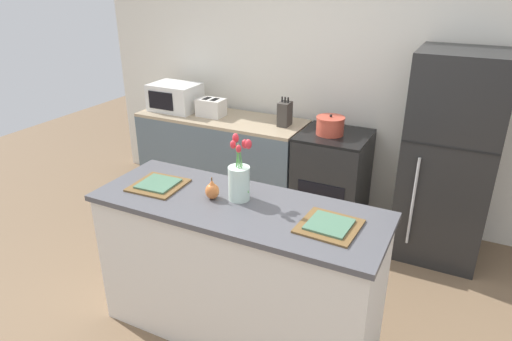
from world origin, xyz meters
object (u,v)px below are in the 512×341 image
object	(u,v)px
plate_setting_left	(158,185)
plate_setting_right	(329,225)
refrigerator	(449,159)
flower_vase	(239,180)
microwave	(175,97)
toaster	(211,107)
knife_block	(285,114)
cooking_pot	(330,126)
pear_figurine	(212,190)
stove_range	(331,181)

from	to	relation	value
plate_setting_left	plate_setting_right	size ratio (longest dim) A/B	1.00
refrigerator	flower_vase	world-z (taller)	refrigerator
plate_setting_left	plate_setting_right	bearing A→B (deg)	0.00
flower_vase	plate_setting_right	world-z (taller)	flower_vase
refrigerator	microwave	distance (m)	2.66
plate_setting_right	toaster	bearing A→B (deg)	137.49
refrigerator	knife_block	distance (m)	1.45
flower_vase	toaster	world-z (taller)	flower_vase
refrigerator	cooking_pot	xyz separation A→B (m)	(-0.99, -0.02, 0.14)
pear_figurine	plate_setting_left	size ratio (longest dim) A/B	0.43
pear_figurine	plate_setting_right	size ratio (longest dim) A/B	0.43
toaster	microwave	world-z (taller)	microwave
pear_figurine	knife_block	world-z (taller)	knife_block
pear_figurine	knife_block	xyz separation A→B (m)	(-0.22, 1.63, 0.02)
cooking_pot	microwave	bearing A→B (deg)	179.22
stove_range	plate_setting_left	bearing A→B (deg)	-112.75
plate_setting_left	toaster	bearing A→B (deg)	110.19
refrigerator	plate_setting_left	world-z (taller)	refrigerator
toaster	pear_figurine	bearing A→B (deg)	-57.98
refrigerator	flower_vase	xyz separation A→B (m)	(-1.07, -1.54, 0.23)
refrigerator	stove_range	bearing A→B (deg)	-179.96
microwave	cooking_pot	bearing A→B (deg)	-0.78
refrigerator	toaster	bearing A→B (deg)	-179.50
flower_vase	plate_setting_left	distance (m)	0.57
pear_figurine	toaster	bearing A→B (deg)	122.02
microwave	plate_setting_left	bearing A→B (deg)	-57.55
plate_setting_left	toaster	world-z (taller)	toaster
stove_range	toaster	distance (m)	1.37
knife_block	cooking_pot	bearing A→B (deg)	-5.99
flower_vase	knife_block	bearing A→B (deg)	103.44
stove_range	flower_vase	distance (m)	1.66
refrigerator	pear_figurine	bearing A→B (deg)	-127.23
stove_range	knife_block	size ratio (longest dim) A/B	3.40
plate_setting_right	microwave	world-z (taller)	microwave
refrigerator	plate_setting_right	xyz separation A→B (m)	(-0.47, -1.61, 0.11)
plate_setting_left	cooking_pot	distance (m)	1.71
plate_setting_right	microwave	distance (m)	2.71
microwave	plate_setting_right	bearing A→B (deg)	-36.51
stove_range	refrigerator	size ratio (longest dim) A/B	0.54
refrigerator	microwave	bearing A→B (deg)	-179.97
pear_figurine	microwave	bearing A→B (deg)	131.73
pear_figurine	plate_setting_left	xyz separation A→B (m)	(-0.41, -0.01, -0.05)
flower_vase	knife_block	distance (m)	1.60
pear_figurine	knife_block	bearing A→B (deg)	97.77
refrigerator	pear_figurine	distance (m)	2.02
stove_range	flower_vase	bearing A→B (deg)	-94.45
refrigerator	pear_figurine	size ratio (longest dim) A/B	12.13
plate_setting_left	pear_figurine	bearing A→B (deg)	1.00
toaster	knife_block	distance (m)	0.77
plate_setting_right	knife_block	world-z (taller)	knife_block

